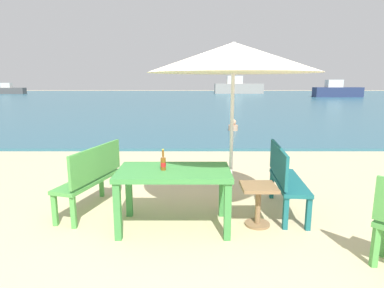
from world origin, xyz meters
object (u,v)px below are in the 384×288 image
object	(u,v)px
patio_umbrella	(234,58)
boat_cargo_ship	(10,90)
side_table_wood	(259,199)
bench_teal_center	(285,176)
boat_sailboat	(239,87)
beer_bottle_amber	(164,163)
bench_green_right	(93,175)
swimmer_person	(234,126)
boat_barge	(338,91)
picnic_table_green	(174,178)

from	to	relation	value
patio_umbrella	boat_cargo_ship	distance (m)	47.84
side_table_wood	boat_cargo_ship	distance (m)	48.12
side_table_wood	bench_teal_center	xyz separation A→B (m)	(0.44, 0.43, 0.19)
boat_sailboat	boat_cargo_ship	bearing A→B (deg)	-177.81
beer_bottle_amber	boat_sailboat	distance (m)	42.30
bench_green_right	boat_sailboat	world-z (taller)	boat_sailboat
swimmer_person	boat_cargo_ship	xyz separation A→B (m)	(-26.66, 32.97, 0.37)
bench_teal_center	swimmer_person	distance (m)	7.09
swimmer_person	boat_sailboat	bearing A→B (deg)	81.65
swimmer_person	boat_cargo_ship	distance (m)	42.40
patio_umbrella	bench_green_right	distance (m)	2.50
side_table_wood	boat_barge	size ratio (longest dim) A/B	0.10
bench_teal_center	beer_bottle_amber	bearing A→B (deg)	-163.60
beer_bottle_amber	swimmer_person	xyz separation A→B (m)	(1.84, 7.57, -0.61)
boat_sailboat	side_table_wood	bearing A→B (deg)	-97.73
patio_umbrella	boat_sailboat	xyz separation A→B (m)	(6.00, 41.55, -1.16)
picnic_table_green	bench_green_right	bearing A→B (deg)	156.99
bench_teal_center	boat_sailboat	world-z (taller)	boat_sailboat
beer_bottle_amber	boat_cargo_ship	size ratio (longest dim) A/B	0.06
bench_green_right	boat_barge	xyz separation A→B (m)	(17.48, 31.31, 0.22)
picnic_table_green	boat_barge	size ratio (longest dim) A/B	0.27
beer_bottle_amber	side_table_wood	xyz separation A→B (m)	(1.20, 0.06, -0.50)
side_table_wood	bench_green_right	distance (m)	2.32
bench_green_right	swimmer_person	bearing A→B (deg)	67.62
beer_bottle_amber	boat_sailboat	world-z (taller)	boat_sailboat
bench_green_right	boat_barge	size ratio (longest dim) A/B	0.24
boat_barge	bench_green_right	bearing A→B (deg)	-119.18
boat_barge	patio_umbrella	bearing A→B (deg)	-116.19
patio_umbrella	swimmer_person	bearing A→B (deg)	82.41
swimmer_person	boat_barge	size ratio (longest dim) A/B	0.08
boat_barge	boat_sailboat	bearing A→B (deg)	133.95
patio_umbrella	bench_green_right	size ratio (longest dim) A/B	1.84
bench_green_right	patio_umbrella	bearing A→B (deg)	-9.73
picnic_table_green	boat_sailboat	world-z (taller)	boat_sailboat
picnic_table_green	boat_sailboat	xyz separation A→B (m)	(6.73, 41.73, 0.31)
bench_teal_center	picnic_table_green	bearing A→B (deg)	-162.80
side_table_wood	boat_barge	xyz separation A→B (m)	(15.22, 31.76, 0.40)
bench_teal_center	boat_cargo_ship	size ratio (longest dim) A/B	0.30
side_table_wood	boat_cargo_ship	xyz separation A→B (m)	(-26.02, 40.47, 0.26)
boat_barge	side_table_wood	bearing A→B (deg)	-115.60
patio_umbrella	bench_teal_center	distance (m)	1.79
patio_umbrella	swimmer_person	distance (m)	7.67
swimmer_person	boat_sailboat	distance (m)	34.55
bench_teal_center	boat_sailboat	bearing A→B (deg)	82.80
swimmer_person	boat_cargo_ship	size ratio (longest dim) A/B	0.10
side_table_wood	boat_sailboat	bearing A→B (deg)	82.27
bench_teal_center	boat_sailboat	size ratio (longest dim) A/B	0.18
beer_bottle_amber	bench_green_right	xyz separation A→B (m)	(-1.06, 0.52, -0.31)
picnic_table_green	side_table_wood	xyz separation A→B (m)	(1.08, 0.05, -0.30)
beer_bottle_amber	patio_umbrella	size ratio (longest dim) A/B	0.12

